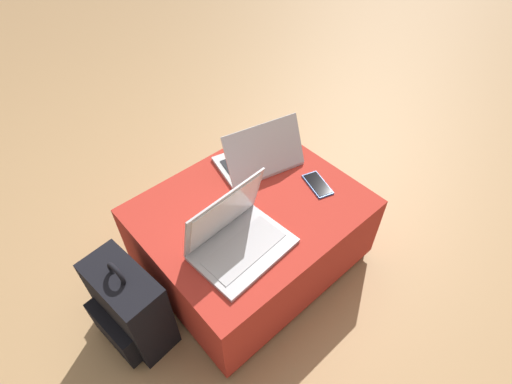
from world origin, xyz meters
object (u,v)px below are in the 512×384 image
Objects in this scene: laptop_far at (260,157)px; cell_phone at (318,184)px; backpack at (129,308)px; laptop_near at (237,237)px.

cell_phone is (0.10, -0.26, -0.04)m from laptop_far.
cell_phone is at bearing 74.02° from backpack.
laptop_far reaches higher than cell_phone.
laptop_far is (0.36, 0.27, -0.01)m from laptop_near.
laptop_near is 0.45m from laptop_far.
cell_phone is at bearing 123.71° from laptop_far.
laptop_far is 0.28m from cell_phone.
laptop_far is at bearing 91.98° from backpack.
backpack is (-0.76, -0.11, -0.24)m from laptop_far.
laptop_near is 0.50m from backpack.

